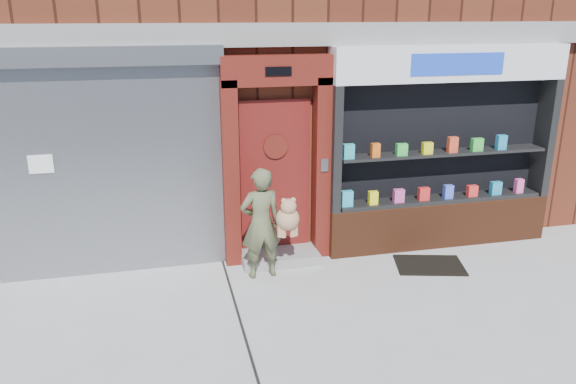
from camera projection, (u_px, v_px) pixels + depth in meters
name	position (u px, v px, depth m)	size (l,w,h in m)	color
ground	(372.00, 315.00, 6.68)	(80.00, 80.00, 0.00)	#9E9E99
shutter_bay	(106.00, 151.00, 7.28)	(3.10, 0.30, 3.04)	gray
red_door_bay	(277.00, 161.00, 7.79)	(1.52, 0.58, 2.90)	#51130D
pharmacy_bay	(442.00, 158.00, 8.32)	(3.50, 0.41, 3.00)	#542713
woman	(264.00, 223.00, 7.42)	(0.78, 0.51, 1.52)	#565A3B
doormat	(429.00, 265.00, 7.95)	(0.94, 0.65, 0.02)	black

